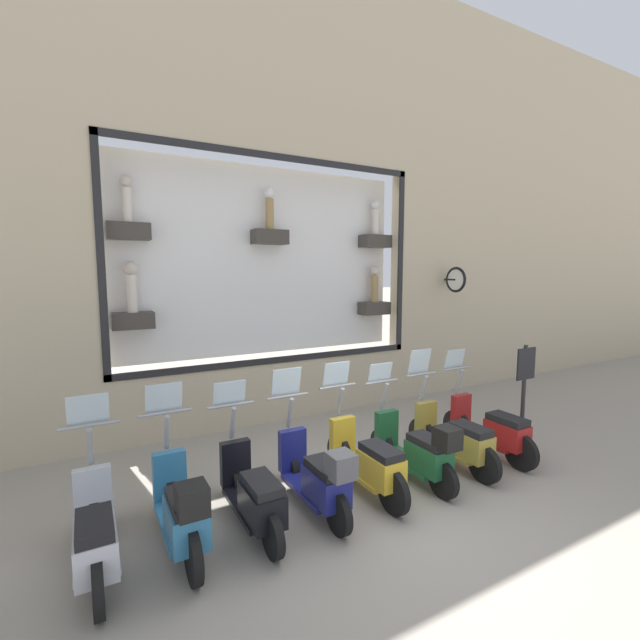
{
  "coord_description": "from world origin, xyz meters",
  "views": [
    {
      "loc": [
        -4.15,
        3.23,
        2.95
      ],
      "look_at": [
        1.71,
        -0.0,
        2.18
      ],
      "focal_mm": 24.0,
      "sensor_mm": 36.0,
      "label": 1
    }
  ],
  "objects": [
    {
      "name": "ground_plane",
      "position": [
        0.0,
        0.0,
        0.0
      ],
      "size": [
        120.0,
        120.0,
        0.0
      ],
      "primitive_type": "plane",
      "color": "gray"
    },
    {
      "name": "building_facade",
      "position": [
        3.6,
        -0.0,
        4.59
      ],
      "size": [
        1.22,
        36.0,
        8.99
      ],
      "color": "tan",
      "rests_on": "ground_plane"
    },
    {
      "name": "scooter_red_0",
      "position": [
        0.26,
        -2.32,
        0.45
      ],
      "size": [
        1.81,
        0.61,
        1.61
      ],
      "color": "black",
      "rests_on": "ground_plane"
    },
    {
      "name": "scooter_olive_1",
      "position": [
        0.26,
        -1.52,
        0.44
      ],
      "size": [
        1.81,
        0.6,
        1.69
      ],
      "color": "black",
      "rests_on": "ground_plane"
    },
    {
      "name": "scooter_green_2",
      "position": [
        0.19,
        -0.72,
        0.47
      ],
      "size": [
        1.8,
        0.6,
        1.54
      ],
      "color": "black",
      "rests_on": "ground_plane"
    },
    {
      "name": "scooter_yellow_3",
      "position": [
        0.26,
        0.08,
        0.45
      ],
      "size": [
        1.81,
        0.61,
        1.64
      ],
      "color": "black",
      "rests_on": "ground_plane"
    },
    {
      "name": "scooter_navy_4",
      "position": [
        0.2,
        0.87,
        0.47
      ],
      "size": [
        1.8,
        0.6,
        1.64
      ],
      "color": "black",
      "rests_on": "ground_plane"
    },
    {
      "name": "scooter_black_5",
      "position": [
        0.26,
        1.67,
        0.42
      ],
      "size": [
        1.8,
        0.6,
        1.56
      ],
      "color": "black",
      "rests_on": "ground_plane"
    },
    {
      "name": "scooter_teal_6",
      "position": [
        0.21,
        2.47,
        0.49
      ],
      "size": [
        1.81,
        0.61,
        1.63
      ],
      "color": "black",
      "rests_on": "ground_plane"
    },
    {
      "name": "scooter_silver_7",
      "position": [
        0.26,
        3.27,
        0.44
      ],
      "size": [
        1.8,
        0.61,
        1.61
      ],
      "color": "black",
      "rests_on": "ground_plane"
    },
    {
      "name": "shop_sign_post",
      "position": [
        0.47,
        -3.37,
        0.91
      ],
      "size": [
        0.36,
        0.45,
        1.69
      ],
      "color": "#232326",
      "rests_on": "ground_plane"
    }
  ]
}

